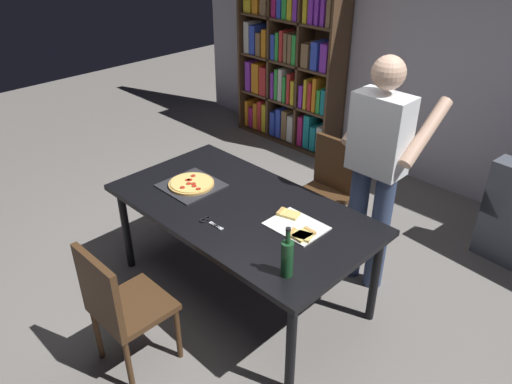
{
  "coord_description": "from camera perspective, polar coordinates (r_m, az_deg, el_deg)",
  "views": [
    {
      "loc": [
        2.11,
        -1.98,
        2.54
      ],
      "look_at": [
        0.0,
        0.15,
        0.8
      ],
      "focal_mm": 34.61,
      "sensor_mm": 36.0,
      "label": 1
    }
  ],
  "objects": [
    {
      "name": "back_wall",
      "position": [
        5.17,
        20.28,
        15.63
      ],
      "size": [
        6.4,
        0.1,
        2.8
      ],
      "primitive_type": "cube",
      "color": "#BCB7C6",
      "rests_on": "ground_plane"
    },
    {
      "name": "chair_near_camera",
      "position": [
        3.09,
        -15.54,
        -12.31
      ],
      "size": [
        0.42,
        0.42,
        0.9
      ],
      "color": "#472D19",
      "rests_on": "ground_plane"
    },
    {
      "name": "person_serving_pizza",
      "position": [
        3.52,
        13.85,
        3.21
      ],
      "size": [
        0.55,
        0.54,
        1.75
      ],
      "color": "#38476B",
      "rests_on": "ground_plane"
    },
    {
      "name": "dining_table",
      "position": [
        3.44,
        -1.76,
        -2.54
      ],
      "size": [
        1.87,
        1.02,
        0.75
      ],
      "color": "black",
      "rests_on": "ground_plane"
    },
    {
      "name": "ground_plane",
      "position": [
        3.85,
        -1.6,
        -11.16
      ],
      "size": [
        12.0,
        12.0,
        0.0
      ],
      "primitive_type": "plane",
      "color": "gray"
    },
    {
      "name": "wine_bottle",
      "position": [
        2.73,
        3.62,
        -7.59
      ],
      "size": [
        0.07,
        0.07,
        0.32
      ],
      "color": "#194723",
      "rests_on": "dining_table"
    },
    {
      "name": "pepperoni_pizza_on_tray",
      "position": [
        3.66,
        -7.48,
        0.89
      ],
      "size": [
        0.4,
        0.4,
        0.04
      ],
      "color": "#2D2D33",
      "rests_on": "dining_table"
    },
    {
      "name": "pizza_slices_on_towel",
      "position": [
        3.18,
        4.71,
        -4.0
      ],
      "size": [
        0.38,
        0.28,
        0.03
      ],
      "color": "white",
      "rests_on": "dining_table"
    },
    {
      "name": "chair_far_side",
      "position": [
        4.17,
        8.22,
        0.73
      ],
      "size": [
        0.42,
        0.42,
        0.9
      ],
      "color": "#472D19",
      "rests_on": "ground_plane"
    },
    {
      "name": "kitchen_scissors",
      "position": [
        3.24,
        -5.47,
        -3.42
      ],
      "size": [
        0.19,
        0.08,
        0.01
      ],
      "color": "silver",
      "rests_on": "dining_table"
    },
    {
      "name": "bookshelf",
      "position": [
        5.96,
        3.93,
        14.43
      ],
      "size": [
        1.4,
        0.35,
        1.95
      ],
      "color": "#513823",
      "rests_on": "ground_plane"
    }
  ]
}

